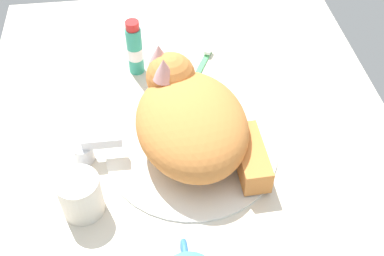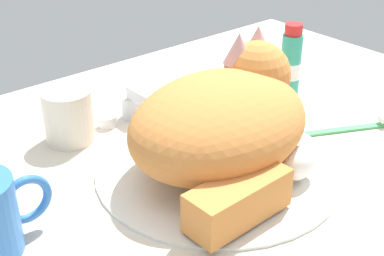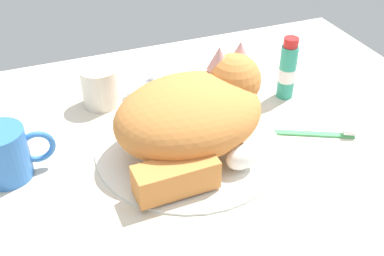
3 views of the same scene
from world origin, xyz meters
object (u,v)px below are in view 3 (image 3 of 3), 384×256
at_px(faucet, 155,86).
at_px(toothpaste_bottle, 287,70).
at_px(rinse_cup, 100,87).
at_px(coffee_mug, 5,154).
at_px(cat, 196,113).
at_px(toothbrush, 319,133).

height_order(faucet, toothpaste_bottle, toothpaste_bottle).
distance_m(faucet, toothpaste_bottle, 0.27).
bearing_deg(faucet, rinse_cup, 175.30).
height_order(coffee_mug, toothpaste_bottle, toothpaste_bottle).
xyz_separation_m(faucet, cat, (0.01, -0.19, 0.05)).
distance_m(rinse_cup, toothpaste_bottle, 0.37).
relative_size(toothpaste_bottle, toothbrush, 0.93).
bearing_deg(toothpaste_bottle, rinse_cup, 163.39).
xyz_separation_m(faucet, coffee_mug, (-0.30, -0.15, 0.02)).
height_order(rinse_cup, toothbrush, rinse_cup).
distance_m(faucet, toothbrush, 0.33).
distance_m(cat, coffee_mug, 0.31).
xyz_separation_m(coffee_mug, rinse_cup, (0.19, 0.16, -0.00)).
bearing_deg(rinse_cup, toothpaste_bottle, -16.61).
bearing_deg(cat, toothbrush, -12.38).
xyz_separation_m(coffee_mug, toothbrush, (0.53, -0.09, -0.04)).
bearing_deg(rinse_cup, faucet, -4.70).
xyz_separation_m(cat, coffee_mug, (-0.31, 0.04, -0.03)).
relative_size(rinse_cup, toothpaste_bottle, 0.61).
bearing_deg(coffee_mug, toothpaste_bottle, 5.51).
height_order(cat, toothpaste_bottle, cat).
bearing_deg(toothbrush, rinse_cup, 144.23).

